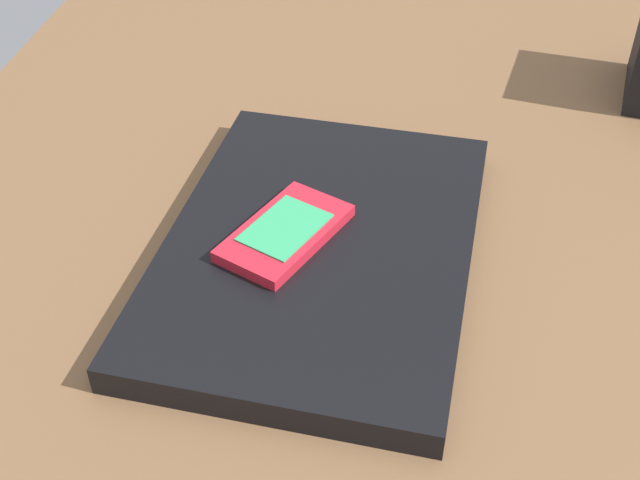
{
  "coord_description": "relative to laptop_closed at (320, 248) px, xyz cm",
  "views": [
    {
      "loc": [
        -45.58,
        -5.99,
        46.3
      ],
      "look_at": [
        3.47,
        1.04,
        5.0
      ],
      "focal_mm": 46.24,
      "sensor_mm": 36.0,
      "label": 1
    }
  ],
  "objects": [
    {
      "name": "desk_surface",
      "position": [
        -3.47,
        -1.04,
        -2.65
      ],
      "size": [
        120.0,
        80.0,
        3.0
      ],
      "primitive_type": "cube",
      "color": "brown",
      "rests_on": "ground"
    },
    {
      "name": "laptop_closed",
      "position": [
        0.0,
        0.0,
        0.0
      ],
      "size": [
        35.6,
        26.37,
        2.31
      ],
      "primitive_type": "cube",
      "rotation": [
        0.0,
        0.0,
        -0.09
      ],
      "color": "black",
      "rests_on": "desk_surface"
    },
    {
      "name": "cell_phone_on_laptop",
      "position": [
        -0.47,
        2.67,
        1.68
      ],
      "size": [
        12.42,
        10.12,
        1.11
      ],
      "color": "red",
      "rests_on": "laptop_closed"
    }
  ]
}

